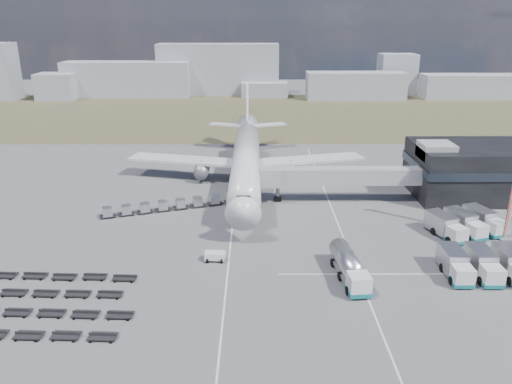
{
  "coord_description": "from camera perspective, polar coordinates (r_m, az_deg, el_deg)",
  "views": [
    {
      "loc": [
        1.7,
        -68.73,
        33.68
      ],
      "look_at": [
        2.02,
        14.53,
        4.0
      ],
      "focal_mm": 35.0,
      "sensor_mm": 36.0,
      "label": 1
    }
  ],
  "objects": [
    {
      "name": "ground",
      "position": [
        76.56,
        -1.48,
        -6.49
      ],
      "size": [
        420.0,
        420.0,
        0.0
      ],
      "primitive_type": "plane",
      "color": "#565659",
      "rests_on": "ground"
    },
    {
      "name": "grass_strip",
      "position": [
        181.89,
        -0.76,
        8.95
      ],
      "size": [
        420.0,
        90.0,
        0.01
      ],
      "primitive_type": "cube",
      "color": "brown",
      "rests_on": "ground"
    },
    {
      "name": "lane_markings",
      "position": [
        79.66,
        5.64,
        -5.49
      ],
      "size": [
        47.12,
        110.0,
        0.01
      ],
      "color": "silver",
      "rests_on": "ground"
    },
    {
      "name": "terminal",
      "position": [
        107.35,
        25.23,
        2.35
      ],
      "size": [
        30.4,
        16.4,
        11.0
      ],
      "color": "black",
      "rests_on": "ground"
    },
    {
      "name": "jet_bridge",
      "position": [
        94.71,
        8.42,
        1.81
      ],
      "size": [
        30.3,
        3.8,
        7.05
      ],
      "color": "#939399",
      "rests_on": "ground"
    },
    {
      "name": "airliner",
      "position": [
        105.03,
        -1.14,
        3.93
      ],
      "size": [
        51.59,
        64.53,
        17.62
      ],
      "color": "silver",
      "rests_on": "ground"
    },
    {
      "name": "skyline",
      "position": [
        223.49,
        -7.51,
        13.2
      ],
      "size": [
        308.53,
        27.09,
        25.67
      ],
      "color": "#979CA5",
      "rests_on": "ground"
    },
    {
      "name": "fuel_tanker",
      "position": [
        68.66,
        10.62,
        -8.42
      ],
      "size": [
        3.98,
        11.39,
        3.61
      ],
      "rotation": [
        0.0,
        0.0,
        0.11
      ],
      "color": "silver",
      "rests_on": "ground"
    },
    {
      "name": "pushback_tug",
      "position": [
        72.95,
        -4.72,
        -7.35
      ],
      "size": [
        2.99,
        1.77,
        1.36
      ],
      "primitive_type": "cube",
      "rotation": [
        0.0,
        0.0,
        -0.04
      ],
      "color": "silver",
      "rests_on": "ground"
    },
    {
      "name": "catering_truck",
      "position": [
        107.79,
        4.66,
        2.25
      ],
      "size": [
        4.43,
        7.37,
        3.16
      ],
      "rotation": [
        0.0,
        0.0,
        0.25
      ],
      "color": "silver",
      "rests_on": "ground"
    },
    {
      "name": "service_trucks_near",
      "position": [
        75.76,
        25.91,
        -7.46
      ],
      "size": [
        14.4,
        8.09,
        3.17
      ],
      "rotation": [
        0.0,
        0.0,
        -0.01
      ],
      "color": "silver",
      "rests_on": "ground"
    },
    {
      "name": "service_trucks_far",
      "position": [
        87.85,
        22.79,
        -3.34
      ],
      "size": [
        12.35,
        10.76,
        3.16
      ],
      "rotation": [
        0.0,
        0.0,
        0.33
      ],
      "color": "silver",
      "rests_on": "ground"
    },
    {
      "name": "uld_row",
      "position": [
        92.07,
        -9.62,
        -1.45
      ],
      "size": [
        24.38,
        9.58,
        1.7
      ],
      "rotation": [
        0.0,
        0.0,
        0.33
      ],
      "color": "black",
      "rests_on": "ground"
    },
    {
      "name": "baggage_dollies",
      "position": [
        68.97,
        -25.32,
        -11.35
      ],
      "size": [
        29.12,
        15.94,
        0.74
      ],
      "rotation": [
        0.0,
        0.0,
        -0.05
      ],
      "color": "black",
      "rests_on": "ground"
    }
  ]
}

